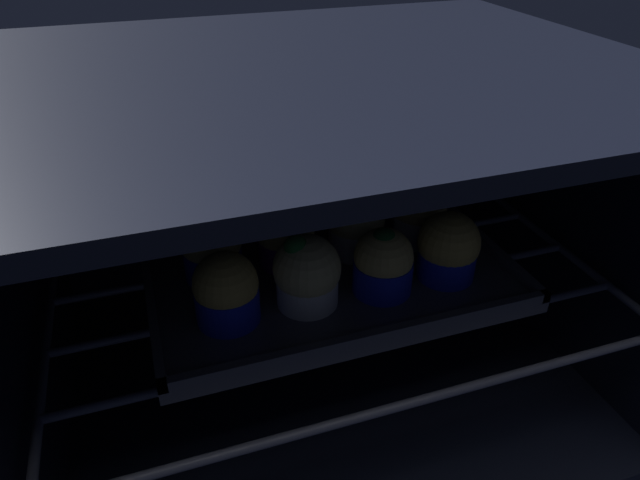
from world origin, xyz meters
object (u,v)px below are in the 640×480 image
Objects in this scene: muffin_row1_col2 at (356,224)px; muffin_row2_col3 at (386,182)px; muffin_row0_col0 at (226,291)px; muffin_row0_col2 at (383,263)px; muffin_row1_col1 at (285,234)px; muffin_row2_col1 at (268,202)px; muffin_row1_col3 at (419,210)px; muffin_row2_col0 at (203,212)px; muffin_row2_col2 at (330,191)px; muffin_row1_col0 at (212,246)px; muffin_row0_col1 at (307,273)px; baking_tray at (320,260)px; muffin_row0_col3 at (448,248)px.

muffin_row2_col3 is (6.98, 7.76, 0.10)cm from muffin_row1_col2.
muffin_row0_col2 is (14.80, -0.39, -0.06)cm from muffin_row0_col0.
muffin_row1_col2 is 0.94× the size of muffin_row2_col3.
muffin_row1_col1 is (7.38, 7.23, 0.14)cm from muffin_row0_col0.
muffin_row1_col3 is at bearing -26.37° from muffin_row2_col1.
muffin_row2_col0 is 14.57cm from muffin_row2_col2.
muffin_row2_col2 is 0.95× the size of muffin_row2_col3.
muffin_row0_col1 is at bearing -43.14° from muffin_row1_col0.
muffin_row2_col3 is at bearing 33.74° from muffin_row0_col0.
muffin_row2_col1 is 0.96× the size of muffin_row2_col3.
muffin_row1_col0 reaches higher than muffin_row1_col2.
muffin_row2_col1 is at bearing 116.91° from baking_tray.
muffin_row2_col0 is (-21.94, 7.70, -0.37)cm from muffin_row1_col3.
muffin_row1_col0 is at bearing 90.67° from muffin_row0_col0.
muffin_row1_col0 is at bearing 161.52° from muffin_row0_col3.
muffin_row2_col0 is 7.15cm from muffin_row2_col1.
muffin_row1_col0 is (-14.88, 7.42, 0.45)cm from muffin_row0_col2.
muffin_row0_col2 reaches higher than baking_tray.
muffin_row0_col1 is at bearing -63.79° from muffin_row2_col0.
muffin_row0_col0 is at bearing 178.47° from muffin_row0_col2.
muffin_row1_col1 is 1.01× the size of muffin_row2_col1.
muffin_row0_col3 is 16.43cm from muffin_row2_col2.
muffin_row2_col1 is at bearing 90.09° from muffin_row0_col1.
muffin_row1_col2 is 7.27cm from muffin_row1_col3.
muffin_row2_col1 is at bearing 62.59° from muffin_row0_col0.
muffin_row1_col2 is (3.88, -0.15, 3.75)cm from baking_tray.
muffin_row1_col2 is at bearing 24.71° from muffin_row0_col0.
muffin_row0_col1 is 16.23cm from muffin_row2_col0.
muffin_row2_col0 is 0.99× the size of muffin_row2_col2.
muffin_row0_col1 is (-3.63, -6.99, 3.78)cm from baking_tray.
muffin_row2_col0 is at bearing -179.90° from muffin_row2_col3.
muffin_row0_col1 reaches higher than baking_tray.
muffin_row1_col3 is 16.52cm from muffin_row2_col1.
muffin_row1_col1 is at bearing 1.59° from muffin_row1_col0.
muffin_row1_col3 reaches higher than muffin_row2_col2.
muffin_row0_col1 is 7.21cm from muffin_row1_col1.
muffin_row0_col3 is at bearing 1.03° from muffin_row0_col2.
baking_tray is 13.69cm from muffin_row2_col0.
muffin_row0_col3 is (6.94, 0.13, 0.18)cm from muffin_row0_col2.
muffin_row1_col0 is at bearing 153.51° from muffin_row0_col2.
muffin_row2_col0 is 0.94× the size of muffin_row2_col3.
muffin_row2_col0 is (-21.51, 14.84, -0.08)cm from muffin_row0_col3.
muffin_row1_col3 is 7.75cm from muffin_row2_col3.
baking_tray is 8.95cm from muffin_row2_col1.
muffin_row1_col3 is 1.07× the size of muffin_row2_col2.
muffin_row1_col1 is (-14.36, 7.50, 0.02)cm from muffin_row0_col3.
muffin_row0_col3 is (21.74, -0.27, 0.12)cm from muffin_row0_col0.
muffin_row0_col0 reaches higher than baking_tray.
muffin_row0_col0 is 0.98× the size of muffin_row0_col3.
muffin_row1_col2 is at bearing -89.19° from muffin_row2_col2.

